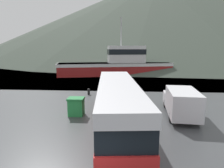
{
  "coord_description": "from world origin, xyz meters",
  "views": [
    {
      "loc": [
        1.32,
        -5.36,
        5.5
      ],
      "look_at": [
        0.06,
        13.8,
        2.0
      ],
      "focal_mm": 32.0,
      "sensor_mm": 36.0,
      "label": 1
    }
  ],
  "objects_px": {
    "tour_bus": "(118,102)",
    "storage_bin": "(76,106)",
    "delivery_van": "(181,102)",
    "fishing_boat": "(118,65)",
    "small_boat": "(108,68)"
  },
  "relations": [
    {
      "from": "delivery_van",
      "to": "storage_bin",
      "type": "bearing_deg",
      "value": -172.47
    },
    {
      "from": "fishing_boat",
      "to": "storage_bin",
      "type": "relative_size",
      "value": 15.83
    },
    {
      "from": "delivery_van",
      "to": "fishing_boat",
      "type": "distance_m",
      "value": 25.29
    },
    {
      "from": "delivery_van",
      "to": "fishing_boat",
      "type": "relative_size",
      "value": 0.27
    },
    {
      "from": "tour_bus",
      "to": "fishing_boat",
      "type": "height_order",
      "value": "fishing_boat"
    },
    {
      "from": "storage_bin",
      "to": "small_boat",
      "type": "relative_size",
      "value": 0.22
    },
    {
      "from": "tour_bus",
      "to": "storage_bin",
      "type": "distance_m",
      "value": 4.23
    },
    {
      "from": "tour_bus",
      "to": "storage_bin",
      "type": "relative_size",
      "value": 8.9
    },
    {
      "from": "delivery_van",
      "to": "small_boat",
      "type": "relative_size",
      "value": 0.95
    },
    {
      "from": "tour_bus",
      "to": "small_boat",
      "type": "relative_size",
      "value": 1.97
    },
    {
      "from": "storage_bin",
      "to": "small_boat",
      "type": "xyz_separation_m",
      "value": [
        -0.46,
        35.8,
        -0.37
      ]
    },
    {
      "from": "delivery_van",
      "to": "small_boat",
      "type": "bearing_deg",
      "value": 109.02
    },
    {
      "from": "delivery_van",
      "to": "fishing_boat",
      "type": "xyz_separation_m",
      "value": [
        -6.05,
        24.54,
        0.93
      ]
    },
    {
      "from": "fishing_boat",
      "to": "small_boat",
      "type": "height_order",
      "value": "fishing_boat"
    },
    {
      "from": "delivery_van",
      "to": "tour_bus",
      "type": "bearing_deg",
      "value": -148.23
    }
  ]
}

